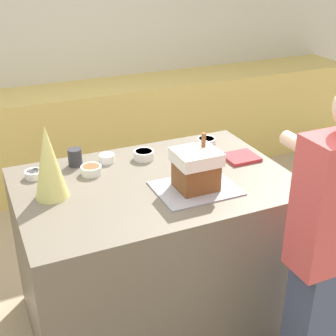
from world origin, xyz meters
TOP-DOWN VIEW (x-y plane):
  - ground_plane at (0.00, 0.00)m, footprint 12.00×12.00m
  - wall_back at (0.00, 2.33)m, footprint 8.00×0.05m
  - back_cabinet_block at (0.00, 2.01)m, footprint 6.00×0.60m
  - kitchen_island at (0.00, 0.00)m, footprint 1.48×0.99m
  - baking_tray at (0.16, -0.18)m, footprint 0.42×0.33m
  - gingerbread_house at (0.16, -0.18)m, footprint 0.22×0.20m
  - decorative_tree at (-0.54, 0.05)m, footprint 0.17×0.17m
  - candy_bowl_far_right at (-0.16, 0.33)m, footprint 0.09×0.09m
  - candy_bowl_near_tray_left at (-0.29, 0.22)m, footprint 0.12×0.12m
  - candy_bowl_far_left at (0.05, 0.29)m, footprint 0.12×0.12m
  - candy_bowl_behind_tray at (0.48, 0.30)m, footprint 0.12×0.12m
  - candy_bowl_beside_tree at (-0.59, 0.30)m, footprint 0.10×0.10m
  - cookbook at (0.58, 0.05)m, footprint 0.19×0.17m
  - mug at (-0.34, 0.37)m, footprint 0.08×0.08m
  - person at (0.55, -0.79)m, footprint 0.43×0.54m

SIDE VIEW (x-z plane):
  - ground_plane at x=0.00m, z-range 0.00..0.00m
  - back_cabinet_block at x=0.00m, z-range 0.00..0.92m
  - kitchen_island at x=0.00m, z-range 0.00..0.95m
  - person at x=0.55m, z-range 0.03..1.67m
  - baking_tray at x=0.16m, z-range 0.95..0.96m
  - cookbook at x=0.58m, z-range 0.95..0.97m
  - candy_bowl_beside_tree at x=-0.59m, z-range 0.95..0.99m
  - candy_bowl_far_right at x=-0.16m, z-range 0.95..1.00m
  - candy_bowl_near_tray_left at x=-0.29m, z-range 0.95..1.00m
  - candy_bowl_far_left at x=0.05m, z-range 0.95..1.01m
  - candy_bowl_behind_tray at x=0.48m, z-range 0.95..1.01m
  - mug at x=-0.34m, z-range 0.95..1.05m
  - gingerbread_house at x=0.16m, z-range 0.93..1.21m
  - decorative_tree at x=-0.54m, z-range 0.95..1.34m
  - wall_back at x=0.00m, z-range 0.00..2.60m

